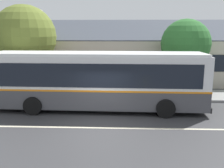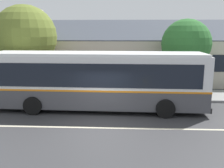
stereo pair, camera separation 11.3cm
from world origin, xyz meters
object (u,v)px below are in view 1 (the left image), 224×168
object	(u,v)px
transit_bus	(97,79)
street_tree_secondary	(25,37)
street_tree_primary	(186,44)
bench_down_street	(60,88)
bus_stop_sign	(186,76)

from	to	relation	value
transit_bus	street_tree_secondary	size ratio (longest dim) A/B	1.94
transit_bus	street_tree_primary	size ratio (longest dim) A/B	2.31
bench_down_street	bus_stop_sign	bearing A→B (deg)	-5.82
street_tree_primary	bus_stop_sign	world-z (taller)	street_tree_primary
street_tree_secondary	bus_stop_sign	bearing A→B (deg)	-10.31
street_tree_secondary	bus_stop_sign	xyz separation A→B (m)	(11.11, -2.02, -2.42)
street_tree_primary	street_tree_secondary	bearing A→B (deg)	179.94
bus_stop_sign	street_tree_secondary	bearing A→B (deg)	169.69
bench_down_street	transit_bus	bearing A→B (deg)	-45.40
transit_bus	street_tree_secondary	distance (m)	7.32
bus_stop_sign	street_tree_primary	bearing A→B (deg)	79.48
transit_bus	street_tree_secondary	world-z (taller)	street_tree_secondary
bench_down_street	street_tree_secondary	world-z (taller)	street_tree_secondary
transit_bus	bench_down_street	distance (m)	4.31
transit_bus	street_tree_primary	bearing A→B (deg)	34.86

